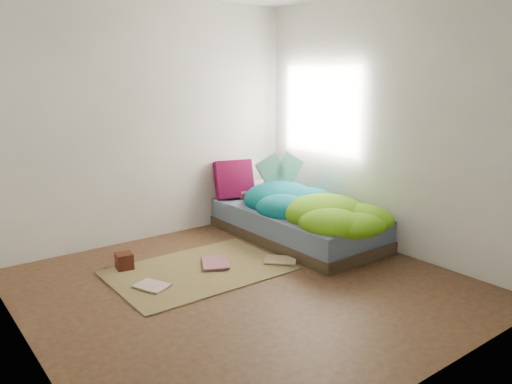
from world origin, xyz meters
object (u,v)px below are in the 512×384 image
Objects in this scene: pillow_magenta at (234,179)px; floor_book_b at (202,264)px; wooden_box at (124,261)px; floor_book_a at (144,291)px; bed at (296,224)px; open_book at (281,160)px.

floor_book_b is (-1.04, -0.95, -0.54)m from pillow_magenta.
wooden_box is 0.53× the size of floor_book_a.
wooden_box is at bearing -145.26° from pillow_magenta.
floor_book_b reaches higher than floor_book_a.
floor_book_a is (-0.08, -0.59, -0.06)m from wooden_box.
bed is 4.14× the size of open_book.
pillow_magenta is 1.61× the size of floor_book_a.
floor_book_a is (-1.99, -0.31, -0.15)m from bed.
open_book is 2.34m from floor_book_a.
wooden_box is at bearing 171.49° from bed.
open_book is 1.43× the size of floor_book_b.
floor_book_a is (-1.73, -1.15, -0.54)m from pillow_magenta.
bed is 2.02m from floor_book_a.
open_book is (0.35, -0.45, 0.26)m from pillow_magenta.
open_book is at bearing 76.68° from bed.
bed is 1.93m from wooden_box.
wooden_box is at bearing -160.79° from open_book.
open_book is 1.72× the size of floor_book_a.
floor_book_b is at bearing -121.63° from pillow_magenta.
pillow_magenta is 1.50m from floor_book_b.
floor_book_b is at bearing -32.01° from wooden_box.
bed is 1.30m from floor_book_b.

